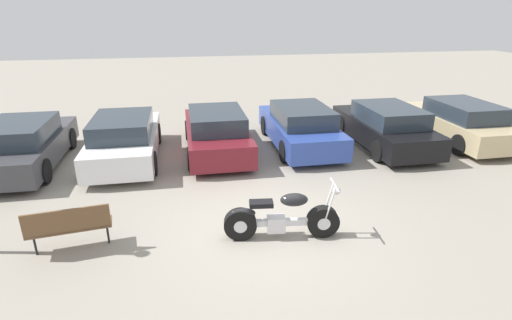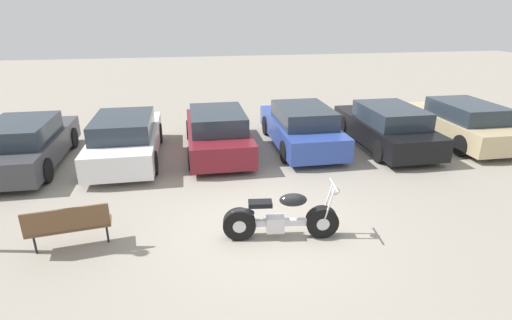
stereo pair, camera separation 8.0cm
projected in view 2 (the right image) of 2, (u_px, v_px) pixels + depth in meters
The scene contains 9 objects.
ground_plane at pixel (267, 228), 7.97m from camera, with size 60.00×60.00×0.00m, color gray.
motorcycle at pixel (279, 219), 7.52m from camera, with size 2.20×0.71×1.09m.
parked_car_dark_grey at pixel (26, 144), 10.88m from camera, with size 1.83×4.35×1.32m.
parked_car_white at pixel (126, 138), 11.37m from camera, with size 1.83×4.35×1.32m.
parked_car_maroon at pixel (217, 132), 11.97m from camera, with size 1.83×4.35×1.32m.
parked_car_blue at pixel (301, 127), 12.47m from camera, with size 1.83×4.35×1.32m.
parked_car_black at pixel (386, 127), 12.47m from camera, with size 1.83×4.35×1.32m.
parked_car_champagne at pixel (460, 122), 12.95m from camera, with size 1.83×4.35×1.32m.
park_bench at pixel (68, 224), 7.06m from camera, with size 1.46×0.59×0.89m.
Camera 2 is at (-1.43, -6.80, 4.13)m, focal length 28.00 mm.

